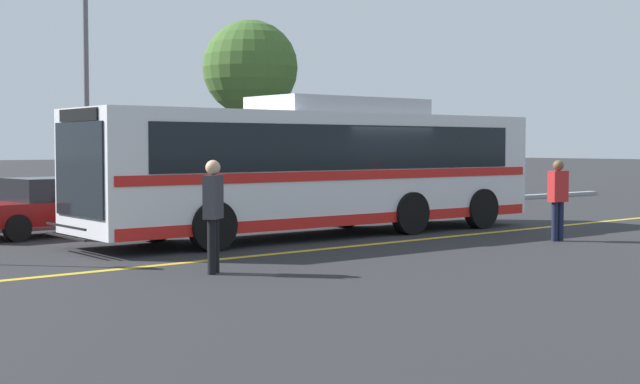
% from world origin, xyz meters
% --- Properties ---
extents(ground_plane, '(220.00, 220.00, 0.00)m').
position_xyz_m(ground_plane, '(0.00, 0.00, 0.00)').
color(ground_plane, '#262628').
extents(lane_strip_0, '(31.69, 0.20, 0.01)m').
position_xyz_m(lane_strip_0, '(-1.11, -1.90, 0.00)').
color(lane_strip_0, gold).
rests_on(lane_strip_0, ground_plane).
extents(curb_strip, '(39.69, 0.36, 0.15)m').
position_xyz_m(curb_strip, '(-1.11, 5.83, 0.07)').
color(curb_strip, '#99999E').
rests_on(curb_strip, ground_plane).
extents(transit_bus, '(12.08, 2.98, 3.19)m').
position_xyz_m(transit_bus, '(-1.09, 0.30, 1.62)').
color(transit_bus, silver).
rests_on(transit_bus, ground_plane).
extents(parked_car_1, '(4.34, 2.10, 1.34)m').
position_xyz_m(parked_car_1, '(-5.85, 4.31, 0.68)').
color(parked_car_1, maroon).
rests_on(parked_car_1, ground_plane).
extents(parked_car_2, '(4.07, 2.17, 1.39)m').
position_xyz_m(parked_car_2, '(0.47, 3.97, 0.70)').
color(parked_car_2, '#9E9EA3').
rests_on(parked_car_2, ground_plane).
extents(pedestrian_0, '(0.45, 0.29, 1.77)m').
position_xyz_m(pedestrian_0, '(2.02, -4.03, 1.01)').
color(pedestrian_0, '#191E38').
rests_on(pedestrian_0, ground_plane).
extents(pedestrian_1, '(0.47, 0.43, 1.85)m').
position_xyz_m(pedestrian_1, '(-6.46, -3.36, 1.07)').
color(pedestrian_1, black).
rests_on(pedestrian_1, ground_plane).
extents(street_lamp, '(0.53, 0.53, 6.98)m').
position_xyz_m(street_lamp, '(-3.79, 6.82, 5.13)').
color(street_lamp, '#59595E').
rests_on(street_lamp, ground_plane).
extents(tree_1, '(3.31, 3.31, 6.44)m').
position_xyz_m(tree_1, '(3.79, 9.87, 4.76)').
color(tree_1, '#513823').
rests_on(tree_1, ground_plane).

